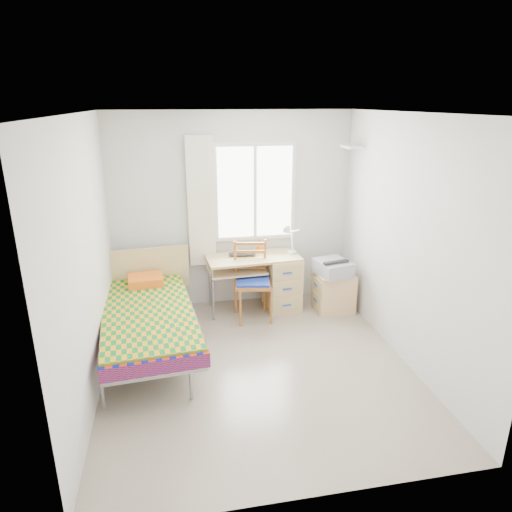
{
  "coord_description": "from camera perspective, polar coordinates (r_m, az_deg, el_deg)",
  "views": [
    {
      "loc": [
        -0.81,
        -4.17,
        2.7
      ],
      "look_at": [
        0.09,
        0.55,
        1.06
      ],
      "focal_mm": 32.0,
      "sensor_mm": 36.0,
      "label": 1
    }
  ],
  "objects": [
    {
      "name": "cabinet",
      "position": [
        6.24,
        9.66,
        -4.42
      ],
      "size": [
        0.49,
        0.44,
        0.53
      ],
      "rotation": [
        0.0,
        0.0,
        -0.0
      ],
      "color": "tan",
      "rests_on": "floor"
    },
    {
      "name": "curtain",
      "position": [
        6.0,
        -6.87,
        6.64
      ],
      "size": [
        0.35,
        0.05,
        1.7
      ],
      "primitive_type": "cube",
      "color": "beige",
      "rests_on": "wall_back"
    },
    {
      "name": "floating_shelf",
      "position": [
        6.05,
        11.91,
        13.21
      ],
      "size": [
        0.2,
        0.32,
        0.03
      ],
      "primitive_type": "cube",
      "color": "white",
      "rests_on": "wall_right"
    },
    {
      "name": "wall_right",
      "position": [
        5.02,
        18.44,
        1.61
      ],
      "size": [
        0.0,
        3.5,
        3.5
      ],
      "primitive_type": "plane",
      "rotation": [
        1.57,
        0.0,
        -1.57
      ],
      "color": "silver",
      "rests_on": "ground"
    },
    {
      "name": "bed",
      "position": [
        5.27,
        -13.27,
        -7.06
      ],
      "size": [
        1.18,
        2.2,
        0.92
      ],
      "rotation": [
        0.0,
        0.0,
        0.09
      ],
      "color": "#989BA0",
      "rests_on": "floor"
    },
    {
      "name": "pen_cup",
      "position": [
        6.18,
        0.35,
        0.94
      ],
      "size": [
        0.08,
        0.08,
        0.09
      ],
      "primitive_type": "cylinder",
      "rotation": [
        0.0,
        0.0,
        0.1
      ],
      "color": "orange",
      "rests_on": "desk"
    },
    {
      "name": "desk",
      "position": [
        6.18,
        2.61,
        -2.94
      ],
      "size": [
        1.25,
        0.63,
        0.76
      ],
      "rotation": [
        0.0,
        0.0,
        0.07
      ],
      "color": "tan",
      "rests_on": "floor"
    },
    {
      "name": "task_lamp",
      "position": [
        5.93,
        4.28,
        2.41
      ],
      "size": [
        0.23,
        0.33,
        0.43
      ],
      "rotation": [
        0.0,
        0.0,
        -0.19
      ],
      "color": "white",
      "rests_on": "desk"
    },
    {
      "name": "wall_left",
      "position": [
        4.47,
        -20.39,
        -0.68
      ],
      "size": [
        0.0,
        3.5,
        3.5
      ],
      "primitive_type": "plane",
      "rotation": [
        1.57,
        0.0,
        1.57
      ],
      "color": "silver",
      "rests_on": "ground"
    },
    {
      "name": "chair",
      "position": [
        5.86,
        -0.41,
        -2.55
      ],
      "size": [
        0.51,
        0.51,
        1.02
      ],
      "rotation": [
        0.0,
        0.0,
        -0.18
      ],
      "color": "#90501C",
      "rests_on": "floor"
    },
    {
      "name": "printer",
      "position": [
        6.07,
        9.58,
        -1.4
      ],
      "size": [
        0.48,
        0.53,
        0.2
      ],
      "rotation": [
        0.0,
        0.0,
        0.21
      ],
      "color": "#A7AAAF",
      "rests_on": "cabinet"
    },
    {
      "name": "wall_back",
      "position": [
        6.14,
        -2.94,
        5.6
      ],
      "size": [
        3.2,
        0.0,
        3.2
      ],
      "primitive_type": "plane",
      "rotation": [
        1.57,
        0.0,
        0.0
      ],
      "color": "silver",
      "rests_on": "ground"
    },
    {
      "name": "book",
      "position": [
        6.02,
        -2.14,
        -1.74
      ],
      "size": [
        0.24,
        0.28,
        0.02
      ],
      "primitive_type": "imported",
      "rotation": [
        0.0,
        0.0,
        0.37
      ],
      "color": "gray",
      "rests_on": "desk"
    },
    {
      "name": "window",
      "position": [
        6.11,
        -0.13,
        7.97
      ],
      "size": [
        1.1,
        0.04,
        1.3
      ],
      "color": "white",
      "rests_on": "wall_back"
    },
    {
      "name": "laptop",
      "position": [
        5.99,
        -1.74,
        0.03
      ],
      "size": [
        0.38,
        0.27,
        0.03
      ],
      "primitive_type": "imported",
      "rotation": [
        0.0,
        0.0,
        -0.13
      ],
      "color": "black",
      "rests_on": "desk"
    },
    {
      "name": "floor",
      "position": [
        5.04,
        0.17,
        -13.63
      ],
      "size": [
        3.5,
        3.5,
        0.0
      ],
      "primitive_type": "plane",
      "color": "#BCAD93",
      "rests_on": "ground"
    },
    {
      "name": "ceiling",
      "position": [
        4.25,
        0.2,
        17.45
      ],
      "size": [
        3.5,
        3.5,
        0.0
      ],
      "primitive_type": "plane",
      "rotation": [
        3.14,
        0.0,
        0.0
      ],
      "color": "white",
      "rests_on": "wall_back"
    }
  ]
}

